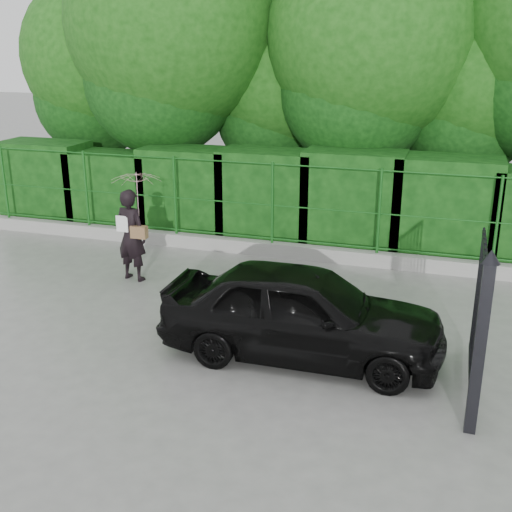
% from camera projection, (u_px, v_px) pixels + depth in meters
% --- Properties ---
extents(ground, '(80.00, 80.00, 0.00)m').
position_uv_depth(ground, '(170.00, 339.00, 10.32)').
color(ground, gray).
extents(kerb, '(14.00, 0.25, 0.30)m').
position_uv_depth(kerb, '(255.00, 247.00, 14.33)').
color(kerb, '#9E9E99').
rests_on(kerb, ground).
extents(fence, '(14.13, 0.06, 1.80)m').
position_uv_depth(fence, '(264.00, 202.00, 13.92)').
color(fence, '#155517').
rests_on(fence, kerb).
extents(hedge, '(14.20, 1.20, 2.26)m').
position_uv_depth(hedge, '(272.00, 198.00, 14.91)').
color(hedge, black).
rests_on(hedge, ground).
extents(trees, '(17.10, 6.15, 8.08)m').
position_uv_depth(trees, '(340.00, 36.00, 15.47)').
color(trees, black).
rests_on(trees, ground).
extents(gate, '(0.22, 2.33, 2.36)m').
position_uv_depth(gate, '(479.00, 328.00, 7.97)').
color(gate, black).
rests_on(gate, ground).
extents(woman, '(1.00, 0.98, 2.18)m').
position_uv_depth(woman, '(135.00, 211.00, 12.43)').
color(woman, black).
rests_on(woman, ground).
extents(car, '(4.25, 1.75, 1.44)m').
position_uv_depth(car, '(302.00, 312.00, 9.57)').
color(car, black).
rests_on(car, ground).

